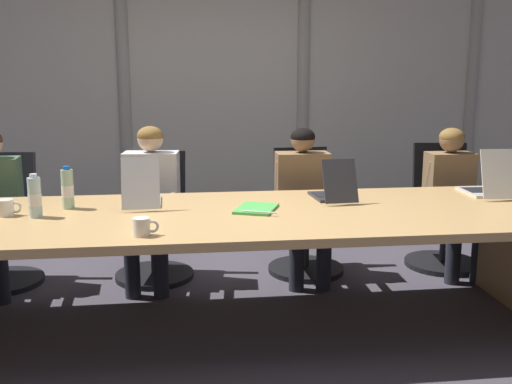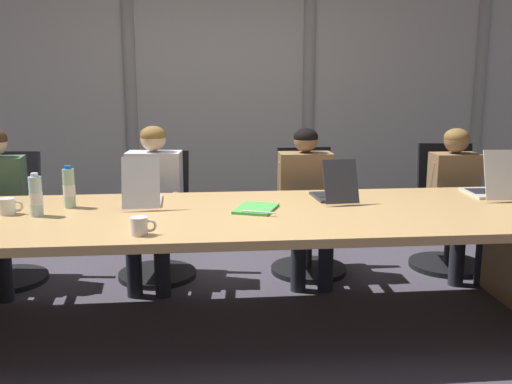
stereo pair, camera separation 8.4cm
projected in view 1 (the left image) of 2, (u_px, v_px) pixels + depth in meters
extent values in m
plane|color=#47424C|center=(244.00, 327.00, 3.61)|extent=(14.33, 14.33, 0.00)
cube|color=tan|center=(244.00, 216.00, 3.47)|extent=(4.18, 1.25, 0.05)
cube|color=black|center=(244.00, 227.00, 3.49)|extent=(3.55, 0.10, 0.06)
cube|color=beige|center=(218.00, 82.00, 5.66)|extent=(7.16, 0.10, 2.94)
cylinder|color=#A39E96|center=(124.00, 82.00, 5.50)|extent=(0.12, 0.12, 2.89)
cylinder|color=#A39E96|center=(303.00, 82.00, 5.71)|extent=(0.12, 0.12, 2.89)
cylinder|color=#A39E96|center=(472.00, 82.00, 5.92)|extent=(0.12, 0.12, 2.89)
cube|color=#BCBCC1|center=(143.00, 202.00, 3.71)|extent=(0.24, 0.34, 0.02)
cube|color=black|center=(143.00, 199.00, 3.74)|extent=(0.20, 0.19, 0.00)
cube|color=#BCBCC1|center=(140.00, 183.00, 3.47)|extent=(0.23, 0.11, 0.30)
cube|color=black|center=(140.00, 183.00, 3.48)|extent=(0.21, 0.10, 0.27)
cube|color=#2D2D33|center=(329.00, 196.00, 3.87)|extent=(0.24, 0.31, 0.02)
cube|color=black|center=(328.00, 194.00, 3.89)|extent=(0.20, 0.18, 0.00)
cube|color=#2D2D33|center=(340.00, 181.00, 3.65)|extent=(0.23, 0.13, 0.27)
cube|color=black|center=(340.00, 181.00, 3.65)|extent=(0.20, 0.11, 0.24)
cube|color=beige|center=(482.00, 192.00, 4.02)|extent=(0.26, 0.36, 0.02)
cube|color=black|center=(481.00, 190.00, 4.04)|extent=(0.22, 0.20, 0.00)
cube|color=beige|center=(500.00, 174.00, 3.77)|extent=(0.25, 0.12, 0.31)
cube|color=black|center=(500.00, 173.00, 3.77)|extent=(0.22, 0.10, 0.28)
cube|color=#2D2D38|center=(7.00, 184.00, 4.43)|extent=(0.44, 0.17, 0.49)
cylinder|color=#262628|center=(0.00, 256.00, 4.31)|extent=(0.05, 0.05, 0.36)
cylinder|color=black|center=(3.00, 281.00, 4.35)|extent=(0.60, 0.60, 0.04)
cube|color=black|center=(153.00, 223.00, 4.40)|extent=(0.55, 0.55, 0.08)
cube|color=black|center=(158.00, 181.00, 4.56)|extent=(0.45, 0.19, 0.49)
cylinder|color=#262628|center=(154.00, 250.00, 4.45)|extent=(0.05, 0.05, 0.36)
cylinder|color=black|center=(155.00, 275.00, 4.49)|extent=(0.60, 0.60, 0.04)
cube|color=black|center=(307.00, 218.00, 4.55)|extent=(0.50, 0.50, 0.08)
cube|color=black|center=(301.00, 178.00, 4.70)|extent=(0.44, 0.13, 0.49)
cylinder|color=#262628|center=(306.00, 245.00, 4.59)|extent=(0.05, 0.05, 0.36)
cylinder|color=black|center=(306.00, 269.00, 4.63)|extent=(0.60, 0.60, 0.04)
cube|color=black|center=(445.00, 214.00, 4.68)|extent=(0.54, 0.54, 0.08)
cube|color=black|center=(439.00, 173.00, 4.84)|extent=(0.44, 0.18, 0.51)
cylinder|color=#262628|center=(443.00, 240.00, 4.73)|extent=(0.05, 0.05, 0.36)
cylinder|color=black|center=(442.00, 263.00, 4.77)|extent=(0.60, 0.60, 0.04)
cylinder|color=#4C6B4C|center=(16.00, 183.00, 4.21)|extent=(0.08, 0.14, 0.27)
cylinder|color=beige|center=(11.00, 205.00, 4.03)|extent=(0.08, 0.30, 0.06)
cylinder|color=#262833|center=(4.00, 234.00, 4.07)|extent=(0.16, 0.41, 0.13)
cylinder|color=#262833|center=(0.00, 272.00, 3.94)|extent=(0.11, 0.11, 0.46)
cube|color=silver|center=(152.00, 186.00, 4.33)|extent=(0.42, 0.26, 0.51)
sphere|color=beige|center=(150.00, 139.00, 4.26)|extent=(0.19, 0.19, 0.19)
ellipsoid|color=olive|center=(150.00, 136.00, 4.25)|extent=(0.19, 0.19, 0.14)
cylinder|color=silver|center=(175.00, 177.00, 4.32)|extent=(0.08, 0.14, 0.27)
cylinder|color=beige|center=(172.00, 199.00, 4.13)|extent=(0.09, 0.30, 0.06)
cylinder|color=silver|center=(129.00, 178.00, 4.31)|extent=(0.08, 0.14, 0.27)
cylinder|color=beige|center=(124.00, 199.00, 4.13)|extent=(0.09, 0.30, 0.06)
cylinder|color=#262833|center=(163.00, 229.00, 4.19)|extent=(0.17, 0.41, 0.13)
cylinder|color=#262833|center=(161.00, 266.00, 4.06)|extent=(0.11, 0.11, 0.46)
cylinder|color=#262833|center=(135.00, 229.00, 4.18)|extent=(0.17, 0.41, 0.13)
cylinder|color=#262833|center=(132.00, 266.00, 4.05)|extent=(0.11, 0.11, 0.46)
cube|color=olive|center=(302.00, 184.00, 4.46)|extent=(0.41, 0.23, 0.48)
sphere|color=#8C6647|center=(303.00, 140.00, 4.40)|extent=(0.18, 0.18, 0.18)
ellipsoid|color=black|center=(303.00, 137.00, 4.39)|extent=(0.19, 0.19, 0.14)
cylinder|color=olive|center=(324.00, 177.00, 4.47)|extent=(0.07, 0.14, 0.27)
cylinder|color=#8C6647|center=(330.00, 197.00, 4.29)|extent=(0.07, 0.30, 0.06)
cylinder|color=olive|center=(280.00, 177.00, 4.44)|extent=(0.07, 0.14, 0.27)
cylinder|color=#8C6647|center=(284.00, 198.00, 4.26)|extent=(0.07, 0.30, 0.06)
cylinder|color=#262833|center=(319.00, 224.00, 4.33)|extent=(0.14, 0.40, 0.13)
cylinder|color=#262833|center=(324.00, 259.00, 4.20)|extent=(0.11, 0.11, 0.46)
cylinder|color=#262833|center=(293.00, 225.00, 4.31)|extent=(0.14, 0.40, 0.13)
cylinder|color=#262833|center=(297.00, 260.00, 4.18)|extent=(0.11, 0.11, 0.46)
cube|color=olive|center=(449.00, 182.00, 4.61)|extent=(0.36, 0.23, 0.46)
sphere|color=#8C6647|center=(452.00, 140.00, 4.54)|extent=(0.19, 0.19, 0.19)
ellipsoid|color=olive|center=(452.00, 137.00, 4.54)|extent=(0.19, 0.19, 0.14)
cylinder|color=olive|center=(467.00, 176.00, 4.62)|extent=(0.07, 0.14, 0.27)
cylinder|color=#8C6647|center=(478.00, 196.00, 4.44)|extent=(0.07, 0.30, 0.06)
cylinder|color=olive|center=(431.00, 177.00, 4.59)|extent=(0.07, 0.14, 0.27)
cylinder|color=#8C6647|center=(441.00, 197.00, 4.41)|extent=(0.07, 0.30, 0.06)
cylinder|color=#262833|center=(470.00, 219.00, 4.48)|extent=(0.14, 0.40, 0.13)
cylinder|color=#262833|center=(479.00, 253.00, 4.35)|extent=(0.11, 0.11, 0.46)
cylinder|color=#262833|center=(445.00, 220.00, 4.46)|extent=(0.14, 0.40, 0.13)
cylinder|color=#262833|center=(453.00, 254.00, 4.33)|extent=(0.11, 0.11, 0.46)
cylinder|color=#ADD1B2|center=(68.00, 189.00, 3.54)|extent=(0.07, 0.07, 0.24)
cylinder|color=white|center=(68.00, 191.00, 3.54)|extent=(0.07, 0.07, 0.07)
cylinder|color=blue|center=(66.00, 168.00, 3.51)|extent=(0.04, 0.04, 0.02)
cylinder|color=silver|center=(35.00, 198.00, 3.32)|extent=(0.07, 0.07, 0.23)
cylinder|color=white|center=(35.00, 200.00, 3.32)|extent=(0.08, 0.08, 0.07)
cylinder|color=white|center=(33.00, 176.00, 3.30)|extent=(0.04, 0.04, 0.02)
cylinder|color=white|center=(141.00, 227.00, 2.95)|extent=(0.09, 0.09, 0.09)
torus|color=white|center=(153.00, 226.00, 2.96)|extent=(0.07, 0.01, 0.07)
cylinder|color=white|center=(5.00, 208.00, 3.37)|extent=(0.09, 0.09, 0.10)
torus|color=white|center=(16.00, 207.00, 3.37)|extent=(0.07, 0.01, 0.07)
cube|color=#4CB74C|center=(256.00, 209.00, 3.52)|extent=(0.31, 0.36, 0.02)
cylinder|color=silver|center=(259.00, 212.00, 3.38)|extent=(0.20, 0.09, 0.01)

